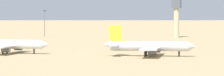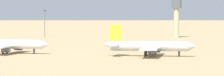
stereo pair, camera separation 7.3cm
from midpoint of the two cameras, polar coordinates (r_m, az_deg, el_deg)
The scene contains 6 objects.
ground at distance 244.95m, azimuth -2.66°, elevation -1.41°, with size 4000.00×4000.00×0.00m, color tan.
ridge_far_west at distance 1451.97m, azimuth -3.02°, elevation 3.04°, with size 406.46×269.95×60.33m, color gray.
parked_jet_yellow_2 at distance 250.10m, azimuth -9.13°, elevation -0.54°, with size 32.82×27.65×10.84m.
parked_jet_yellow_3 at distance 232.80m, azimuth 3.18°, elevation -0.72°, with size 33.42×28.39×11.05m.
control_tower at distance 389.78m, azimuth 5.63°, elevation 2.04°, with size 5.20×5.20×22.50m.
light_pole_mid at distance 396.86m, azimuth -5.90°, elevation 1.43°, with size 1.80×0.50×16.18m.
Camera 1 is at (82.95, -229.86, 16.75)m, focal length 104.92 mm.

